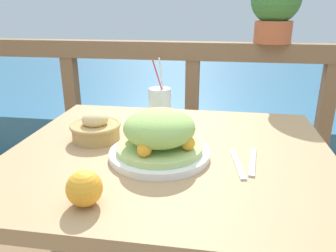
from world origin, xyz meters
TOP-DOWN VIEW (x-y plane):
  - patio_table at (0.00, 0.00)m, footprint 0.98×0.85m
  - railing_fence at (-0.00, 0.79)m, footprint 2.80×0.08m
  - sea_backdrop at (0.00, 3.29)m, footprint 12.00×4.00m
  - salad_plate at (-0.02, -0.05)m, footprint 0.29×0.29m
  - drink_glass at (-0.07, 0.24)m, footprint 0.08×0.08m
  - bread_basket at (-0.25, 0.05)m, footprint 0.17×0.17m
  - potted_plant at (0.38, 0.79)m, footprint 0.23×0.23m
  - fork at (0.20, -0.07)m, footprint 0.04×0.18m
  - knife at (0.24, -0.05)m, footprint 0.04×0.18m
  - orange_near_basket at (-0.14, -0.32)m, footprint 0.08×0.08m

SIDE VIEW (x-z plane):
  - sea_backdrop at x=0.00m, z-range 0.00..0.35m
  - patio_table at x=0.00m, z-range 0.27..1.02m
  - railing_fence at x=0.00m, z-range 0.19..1.19m
  - fork at x=0.20m, z-range 0.75..0.76m
  - knife at x=0.24m, z-range 0.75..0.76m
  - bread_basket at x=-0.25m, z-range 0.74..0.84m
  - orange_near_basket at x=-0.14m, z-range 0.75..0.83m
  - salad_plate at x=-0.02m, z-range 0.74..0.88m
  - drink_glass at x=-0.07m, z-range 0.69..0.94m
  - potted_plant at x=0.38m, z-range 1.01..1.33m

